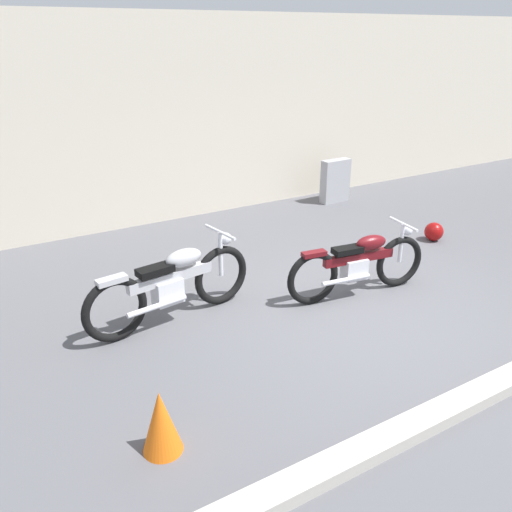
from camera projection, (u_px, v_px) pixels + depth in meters
ground_plane at (364, 311)px, 6.24m from camera, size 40.00×40.00×0.00m
building_wall at (199, 118)px, 9.05m from camera, size 18.00×0.30×3.36m
curb_strip at (495, 386)px, 4.82m from camera, size 18.00×0.24×0.12m
stone_marker at (335, 181)px, 10.11m from camera, size 0.60×0.22×0.82m
helmet at (434, 232)px, 8.30m from camera, size 0.29×0.29×0.29m
traffic_cone at (161, 422)px, 4.07m from camera, size 0.32×0.32×0.55m
motorcycle_maroon at (359, 264)px, 6.49m from camera, size 1.92×0.54×0.87m
motorcycle_silver at (173, 284)px, 5.88m from camera, size 2.08×0.61×0.94m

